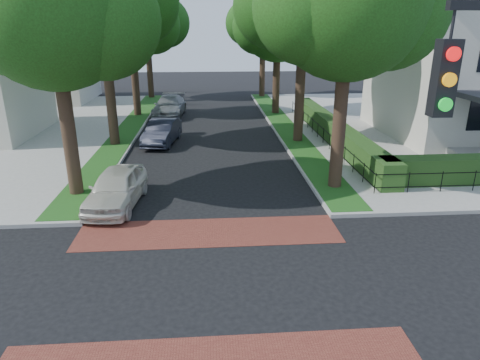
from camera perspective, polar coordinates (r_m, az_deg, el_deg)
The scene contains 18 objects.
ground at distance 12.15m, azimuth -4.06°, elevation -13.76°, with size 120.00×120.00×0.00m, color black.
sidewalk_ne at distance 35.64m, azimuth 29.06°, elevation 6.54°, with size 30.00×30.00×0.15m, color gray.
crosswalk_far at distance 14.92m, azimuth -4.15°, elevation -6.96°, with size 9.00×2.20×0.01m, color maroon.
grass_strip_ne at distance 30.43m, azimuth 5.95°, elevation 7.21°, with size 1.60×29.80×0.02m, color #1D4F16.
grass_strip_nw at distance 30.46m, azimuth -14.62°, elevation 6.69°, with size 1.60×29.80×0.02m, color #1D4F16.
tree_right_near at distance 18.26m, azimuth 14.43°, elevation 22.08°, with size 7.75×6.67×10.66m.
tree_right_mid at distance 26.02m, azimuth 8.67°, elevation 22.36°, with size 8.25×7.09×11.22m.
tree_right_far at distance 34.81m, azimuth 5.17°, elevation 19.99°, with size 7.25×6.23×9.74m.
tree_right_back at distance 43.73m, azimuth 3.20°, elevation 20.43°, with size 7.50×6.45×10.20m.
tree_left_near at distance 18.22m, azimuth -23.24°, elevation 20.05°, with size 7.50×6.45×10.20m.
tree_left_far at distance 34.80m, azimuth -14.19°, elevation 19.86°, with size 7.00×6.02×9.86m.
tree_left_back at distance 43.73m, azimuth -12.22°, elevation 20.24°, with size 7.75×6.66×10.44m.
hedge_main_road at distance 26.93m, azimuth 12.36°, elevation 6.51°, with size 1.00×18.00×1.20m, color #204718.
fence_main_road at distance 26.75m, azimuth 10.69°, elevation 6.21°, with size 0.06×18.00×0.90m, color black, non-canonical shape.
house_left_far at distance 44.95m, azimuth -25.55°, elevation 15.78°, with size 10.00×9.00×10.14m.
parked_car_front at distance 17.46m, azimuth -16.16°, elevation -1.01°, with size 1.76×4.37×1.49m, color beige.
parked_car_middle at distance 26.41m, azimuth -10.35°, elevation 6.32°, with size 1.52×4.36×1.44m, color black.
parked_car_rear at distance 34.81m, azimuth -9.39°, elevation 9.68°, with size 2.20×5.40×1.57m, color gray.
Camera 1 is at (0.08, -10.14, 6.69)m, focal length 32.00 mm.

